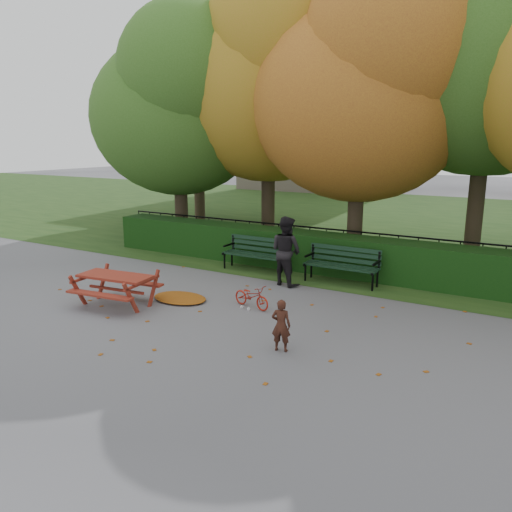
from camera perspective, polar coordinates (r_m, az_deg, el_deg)
The scene contains 18 objects.
ground at distance 9.70m, azimuth -4.36°, elevation -7.45°, with size 90.00×90.00×0.00m, color slate.
grass_strip at distance 22.32m, azimuth 16.59°, elevation 3.83°, with size 90.00×90.00×0.00m, color #1C3A13.
building_left at distance 36.57m, azimuth 7.80°, elevation 19.46°, with size 10.00×7.00×15.00m, color tan.
hedge at distance 13.35m, azimuth 6.66°, elevation 0.48°, with size 13.00×0.90×1.00m, color black.
iron_fence at distance 14.06m, azimuth 7.99°, elevation 1.24°, with size 14.00×0.04×1.02m.
tree_a at distance 16.70m, azimuth -8.56°, elevation 16.83°, with size 5.88×5.60×7.48m.
tree_b at distance 16.24m, azimuth 2.18°, elevation 20.19°, with size 6.72×6.40×8.79m.
tree_c at distance 14.17m, azimuth 12.94°, elevation 18.57°, with size 6.30×6.00×8.00m.
tree_d at distance 14.95m, azimuth 26.86°, elevation 21.74°, with size 7.14×6.80×9.58m.
tree_f at distance 20.88m, azimuth -6.42°, elevation 19.35°, with size 6.93×6.60×9.19m.
bench_left at distance 13.23m, azimuth 0.10°, elevation 0.54°, with size 1.80×0.57×0.88m.
bench_right at distance 12.22m, azimuth 9.86°, elevation -0.72°, with size 1.80×0.57×0.88m.
picnic_table at distance 10.83m, azimuth -15.75°, elevation -2.85°, with size 1.69×1.43×0.76m.
leaf_pile at distance 11.05m, azimuth -8.69°, elevation -4.74°, with size 1.26×0.87×0.09m, color #69360B.
leaf_scatter at distance 9.93m, azimuth -3.37°, elevation -6.90°, with size 9.00×5.70×0.01m, color #69360B, non-canonical shape.
child at distance 8.25m, azimuth 2.88°, elevation -7.93°, with size 0.32×0.21×0.89m, color #391B12.
adult at distance 11.88m, azimuth 3.44°, elevation 0.59°, with size 0.81×0.63×1.66m, color black.
bicycle at distance 10.36m, azimuth -0.50°, elevation -4.63°, with size 0.32×0.93×0.49m, color #9D1B0E.
Camera 1 is at (5.22, -7.44, 3.41)m, focal length 35.00 mm.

